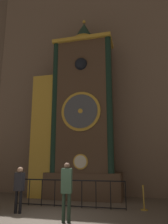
{
  "coord_description": "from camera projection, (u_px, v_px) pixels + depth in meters",
  "views": [
    {
      "loc": [
        2.93,
        -6.89,
        1.9
      ],
      "look_at": [
        0.09,
        4.57,
        4.53
      ],
      "focal_mm": 35.0,
      "sensor_mm": 36.0,
      "label": 1
    }
  ],
  "objects": [
    {
      "name": "ground_plane",
      "position": [
        46.0,
        223.0,
        6.81
      ],
      "size": [
        28.0,
        28.0,
        0.0
      ],
      "primitive_type": "plane",
      "color": "brown"
    },
    {
      "name": "cathedral_back_wall",
      "position": [
        86.0,
        68.0,
        13.95
      ],
      "size": [
        24.0,
        0.32,
        15.38
      ],
      "color": "#7A6656",
      "rests_on": "ground_plane"
    },
    {
      "name": "clock_tower",
      "position": [
        77.0,
        116.0,
        12.12
      ],
      "size": [
        4.84,
        1.8,
        10.28
      ],
      "color": "brown",
      "rests_on": "ground_plane"
    },
    {
      "name": "railing_fence",
      "position": [
        68.0,
        192.0,
        9.16
      ],
      "size": [
        4.81,
        0.05,
        1.1
      ],
      "color": "black",
      "rests_on": "ground_plane"
    },
    {
      "name": "visitor_near",
      "position": [
        19.0,
        185.0,
        8.2
      ],
      "size": [
        0.37,
        0.27,
        1.66
      ],
      "rotation": [
        0.0,
        0.0,
        -0.14
      ],
      "color": "black",
      "rests_on": "ground_plane"
    },
    {
      "name": "visitor_far",
      "position": [
        67.0,
        186.0,
        7.04
      ],
      "size": [
        0.37,
        0.27,
        1.82
      ],
      "rotation": [
        0.0,
        0.0,
        0.14
      ],
      "color": "#213427",
      "rests_on": "ground_plane"
    },
    {
      "name": "stanchion_post",
      "position": [
        144.0,
        202.0,
        8.55
      ],
      "size": [
        0.28,
        0.28,
        0.95
      ],
      "color": "#B28E33",
      "rests_on": "ground_plane"
    }
  ]
}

